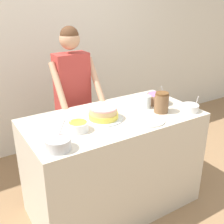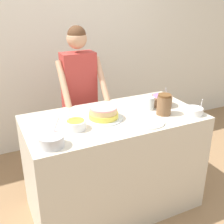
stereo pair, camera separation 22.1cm
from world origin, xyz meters
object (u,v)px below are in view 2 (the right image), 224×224
at_px(frosting_bowl_white, 194,111).
at_px(drinking_glass, 150,103).
at_px(frosting_bowl_pink, 51,140).
at_px(cake, 103,113).
at_px(person_baker, 79,88).
at_px(frosting_bowl_orange, 76,124).
at_px(stoneware_jar, 164,105).
at_px(frosting_bowl_purple, 162,100).
at_px(ceramic_plate, 149,122).

xyz_separation_m(frosting_bowl_white, drinking_glass, (-0.27, 0.25, 0.02)).
bearing_deg(frosting_bowl_pink, cake, 27.89).
xyz_separation_m(person_baker, frosting_bowl_orange, (-0.28, -0.70, -0.03)).
height_order(frosting_bowl_white, drinking_glass, frosting_bowl_white).
xyz_separation_m(cake, stoneware_jar, (0.49, -0.13, 0.04)).
distance_m(cake, drinking_glass, 0.44).
relative_size(frosting_bowl_orange, stoneware_jar, 0.89).
bearing_deg(frosting_bowl_purple, person_baker, 134.66).
xyz_separation_m(drinking_glass, stoneware_jar, (0.05, -0.14, 0.03)).
relative_size(ceramic_plate, stoneware_jar, 1.44).
distance_m(frosting_bowl_pink, frosting_bowl_purple, 1.12).
height_order(cake, frosting_bowl_white, frosting_bowl_white).
xyz_separation_m(person_baker, cake, (-0.02, -0.62, -0.03)).
relative_size(person_baker, frosting_bowl_white, 10.74).
relative_size(frosting_bowl_pink, drinking_glass, 1.66).
xyz_separation_m(frosting_bowl_purple, drinking_glass, (-0.15, -0.03, 0.01)).
bearing_deg(person_baker, ceramic_plate, -72.70).
xyz_separation_m(person_baker, frosting_bowl_white, (0.69, -0.87, -0.04)).
distance_m(cake, frosting_bowl_purple, 0.59).
height_order(frosting_bowl_pink, frosting_bowl_purple, frosting_bowl_purple).
height_order(frosting_bowl_white, frosting_bowl_pink, frosting_bowl_pink).
height_order(person_baker, ceramic_plate, person_baker).
bearing_deg(frosting_bowl_orange, person_baker, 68.20).
distance_m(frosting_bowl_white, frosting_bowl_orange, 0.98).
xyz_separation_m(frosting_bowl_white, stoneware_jar, (-0.22, 0.12, 0.05)).
distance_m(cake, frosting_bowl_white, 0.75).
bearing_deg(frosting_bowl_purple, stoneware_jar, -120.23).
xyz_separation_m(frosting_bowl_pink, stoneware_jar, (0.97, 0.13, 0.04)).
height_order(frosting_bowl_purple, frosting_bowl_orange, frosting_bowl_purple).
relative_size(frosting_bowl_white, frosting_bowl_orange, 0.94).
height_order(frosting_bowl_purple, stoneware_jar, frosting_bowl_purple).
relative_size(frosting_bowl_pink, frosting_bowl_orange, 1.20).
xyz_separation_m(frosting_bowl_white, frosting_bowl_orange, (-0.97, 0.17, 0.00)).
relative_size(person_baker, frosting_bowl_purple, 8.20).
xyz_separation_m(cake, frosting_bowl_purple, (0.59, 0.04, 0.00)).
distance_m(frosting_bowl_white, ceramic_plate, 0.43).
xyz_separation_m(person_baker, stoneware_jar, (0.47, -0.75, 0.01)).
bearing_deg(stoneware_jar, frosting_bowl_white, -27.33).
distance_m(frosting_bowl_pink, frosting_bowl_orange, 0.29).
bearing_deg(cake, frosting_bowl_orange, -163.18).
height_order(frosting_bowl_pink, ceramic_plate, frosting_bowl_pink).
distance_m(cake, frosting_bowl_orange, 0.27).
distance_m(person_baker, drinking_glass, 0.74).
xyz_separation_m(frosting_bowl_pink, frosting_bowl_purple, (1.08, 0.30, 0.01)).
bearing_deg(drinking_glass, person_baker, 124.70).
xyz_separation_m(frosting_bowl_purple, frosting_bowl_orange, (-0.85, -0.12, -0.01)).
bearing_deg(ceramic_plate, cake, 141.56).
distance_m(drinking_glass, stoneware_jar, 0.15).
relative_size(person_baker, stoneware_jar, 8.97).
xyz_separation_m(ceramic_plate, stoneware_jar, (0.21, 0.09, 0.08)).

